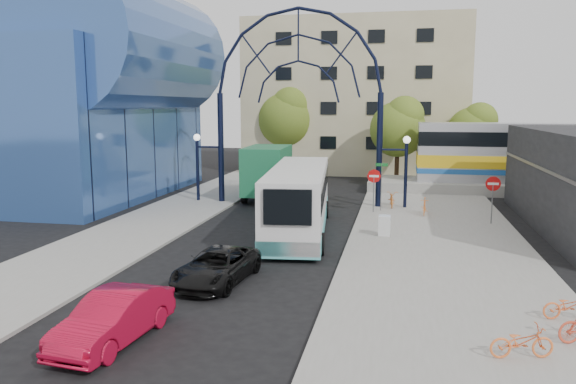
% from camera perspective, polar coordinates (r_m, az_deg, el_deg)
% --- Properties ---
extents(ground, '(120.00, 120.00, 0.00)m').
position_cam_1_polar(ground, '(22.07, -5.57, -7.63)').
color(ground, black).
rests_on(ground, ground).
extents(sidewalk_east, '(8.00, 56.00, 0.12)m').
position_cam_1_polar(sidewalk_east, '(25.08, 15.11, -5.75)').
color(sidewalk_east, gray).
rests_on(sidewalk_east, ground).
extents(plaza_west, '(5.00, 50.00, 0.12)m').
position_cam_1_polar(plaza_west, '(29.80, -14.25, -3.43)').
color(plaza_west, gray).
rests_on(plaza_west, ground).
extents(gateway_arch, '(13.64, 0.44, 12.10)m').
position_cam_1_polar(gateway_arch, '(34.88, 1.04, 12.61)').
color(gateway_arch, black).
rests_on(gateway_arch, ground).
extents(stop_sign, '(0.80, 0.07, 2.50)m').
position_cam_1_polar(stop_sign, '(32.55, 8.72, 1.21)').
color(stop_sign, slate).
rests_on(stop_sign, sidewalk_east).
extents(do_not_enter_sign, '(0.76, 0.07, 2.48)m').
position_cam_1_polar(do_not_enter_sign, '(30.92, 20.10, 0.35)').
color(do_not_enter_sign, slate).
rests_on(do_not_enter_sign, sidewalk_east).
extents(street_name_sign, '(0.70, 0.70, 2.80)m').
position_cam_1_polar(street_name_sign, '(33.12, 9.47, 1.56)').
color(street_name_sign, slate).
rests_on(street_name_sign, sidewalk_east).
extents(sandwich_board, '(0.55, 0.61, 0.99)m').
position_cam_1_polar(sandwich_board, '(26.80, 9.77, -3.15)').
color(sandwich_board, white).
rests_on(sandwich_board, sidewalk_east).
extents(transit_hall, '(16.50, 18.00, 14.50)m').
position_cam_1_polar(transit_hall, '(41.29, -20.35, 8.90)').
color(transit_hall, '#33579C').
rests_on(transit_hall, ground).
extents(apartment_block, '(20.00, 12.10, 14.00)m').
position_cam_1_polar(apartment_block, '(55.38, 7.03, 9.52)').
color(apartment_block, tan).
rests_on(apartment_block, ground).
extents(tree_north_a, '(4.48, 4.48, 7.00)m').
position_cam_1_polar(tree_north_a, '(46.20, 11.26, 6.60)').
color(tree_north_a, '#382314').
rests_on(tree_north_a, ground).
extents(tree_north_b, '(5.12, 5.12, 8.00)m').
position_cam_1_polar(tree_north_b, '(51.19, -0.07, 7.70)').
color(tree_north_b, '#382314').
rests_on(tree_north_b, ground).
extents(tree_north_c, '(4.16, 4.16, 6.50)m').
position_cam_1_polar(tree_north_c, '(48.57, 18.38, 6.03)').
color(tree_north_c, '#382314').
rests_on(tree_north_c, ground).
extents(city_bus, '(3.79, 11.92, 3.22)m').
position_cam_1_polar(city_bus, '(27.65, 1.09, -0.67)').
color(city_bus, silver).
rests_on(city_bus, ground).
extents(green_truck, '(2.99, 7.17, 3.56)m').
position_cam_1_polar(green_truck, '(37.84, -1.86, 2.03)').
color(green_truck, black).
rests_on(green_truck, ground).
extents(black_suv, '(2.44, 4.53, 1.21)m').
position_cam_1_polar(black_suv, '(20.11, -7.25, -7.51)').
color(black_suv, black).
rests_on(black_suv, ground).
extents(red_sedan, '(1.86, 4.21, 1.34)m').
position_cam_1_polar(red_sedan, '(15.84, -17.30, -12.12)').
color(red_sedan, '#B50B2A').
rests_on(red_sedan, ground).
extents(bike_near_a, '(0.77, 1.93, 1.00)m').
position_cam_1_polar(bike_near_a, '(34.70, 10.51, -0.66)').
color(bike_near_a, orange).
rests_on(bike_near_a, sidewalk_east).
extents(bike_near_b, '(0.56, 1.59, 0.94)m').
position_cam_1_polar(bike_near_b, '(32.61, 13.70, -1.42)').
color(bike_near_b, orange).
rests_on(bike_near_b, sidewalk_east).
extents(bike_far_a, '(1.60, 0.81, 0.80)m').
position_cam_1_polar(bike_far_a, '(18.33, 26.68, -10.30)').
color(bike_far_a, orange).
rests_on(bike_far_a, sidewalk_east).
extents(bike_far_c, '(1.66, 0.90, 0.83)m').
position_cam_1_polar(bike_far_c, '(15.22, 22.65, -13.86)').
color(bike_far_c, orange).
rests_on(bike_far_c, sidewalk_east).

